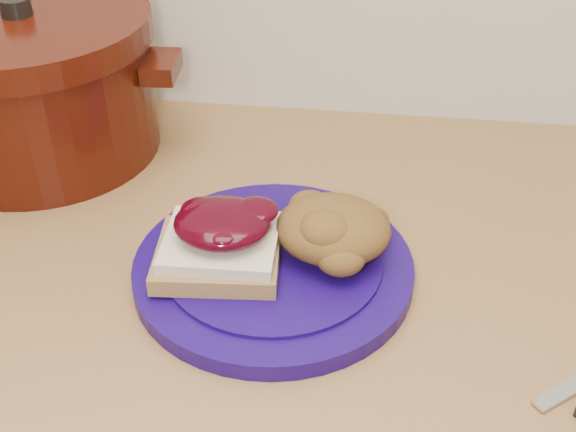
# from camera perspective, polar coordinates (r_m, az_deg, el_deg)

# --- Properties ---
(plate) EXTENTS (0.24, 0.24, 0.02)m
(plate) POSITION_cam_1_polar(r_m,az_deg,el_deg) (0.62, -1.16, -4.16)
(plate) COLOR #150550
(plate) RESTS_ON wood_countertop
(sandwich) EXTENTS (0.11, 0.10, 0.05)m
(sandwich) POSITION_cam_1_polar(r_m,az_deg,el_deg) (0.60, -5.39, -1.92)
(sandwich) COLOR olive
(sandwich) RESTS_ON plate
(stuffing_mound) EXTENTS (0.10, 0.09, 0.05)m
(stuffing_mound) POSITION_cam_1_polar(r_m,az_deg,el_deg) (0.60, 3.60, -1.04)
(stuffing_mound) COLOR brown
(stuffing_mound) RESTS_ON plate
(dutch_oven) EXTENTS (0.31, 0.28, 0.17)m
(dutch_oven) POSITION_cam_1_polar(r_m,az_deg,el_deg) (0.81, -19.50, 9.81)
(dutch_oven) COLOR #340D05
(dutch_oven) RESTS_ON wood_countertop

